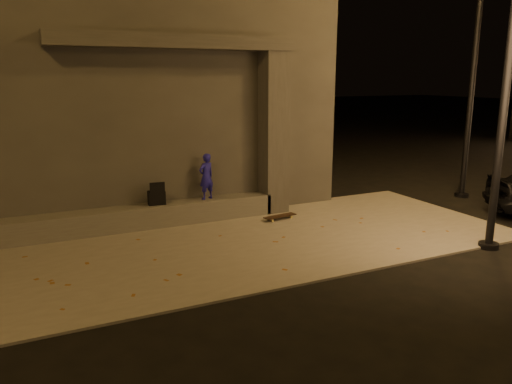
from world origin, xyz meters
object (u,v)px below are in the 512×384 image
column (273,134)px  backpack (157,197)px  skateboard (280,216)px  skateboarder (206,176)px

column → backpack: 2.99m
backpack → skateboard: backpack is taller
skateboard → backpack: bearing=154.9°
skateboarder → skateboard: size_ratio=1.26×
backpack → skateboard: bearing=-11.8°
skateboarder → skateboard: 1.83m
column → backpack: size_ratio=7.32×
column → skateboard: 1.89m
column → skateboard: (-0.21, -0.74, -1.73)m
backpack → skateboard: 2.70m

